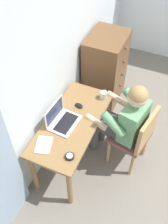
{
  "coord_description": "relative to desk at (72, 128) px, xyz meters",
  "views": [
    {
      "loc": [
        -2.05,
        1.01,
        2.88
      ],
      "look_at": [
        -0.34,
        1.76,
        0.81
      ],
      "focal_mm": 42.05,
      "sensor_mm": 36.0,
      "label": 1
    }
  ],
  "objects": [
    {
      "name": "person_seated",
      "position": [
        0.29,
        -0.49,
        0.09
      ],
      "size": [
        0.61,
        0.64,
        1.21
      ],
      "color": "#4C4C4C",
      "rests_on": "ground_plane"
    },
    {
      "name": "computer_mouse",
      "position": [
        0.24,
        0.02,
        0.13
      ],
      "size": [
        0.08,
        0.11,
        0.03
      ],
      "primitive_type": "ellipsoid",
      "rotation": [
        0.0,
        0.0,
        -0.26
      ],
      "color": "black",
      "rests_on": "desk"
    },
    {
      "name": "notebook_pad",
      "position": [
        -0.39,
        0.13,
        0.12
      ],
      "size": [
        0.24,
        0.2,
        0.01
      ],
      "primitive_type": "cube",
      "rotation": [
        0.0,
        0.0,
        0.29
      ],
      "color": "silver",
      "rests_on": "desk"
    },
    {
      "name": "desk",
      "position": [
        0.0,
        0.0,
        0.0
      ],
      "size": [
        1.19,
        0.55,
        0.71
      ],
      "color": "olive",
      "rests_on": "ground_plane"
    },
    {
      "name": "dresser",
      "position": [
        1.18,
        0.05,
        -0.06
      ],
      "size": [
        0.61,
        0.51,
        1.07
      ],
      "color": "brown",
      "rests_on": "ground_plane"
    },
    {
      "name": "chair",
      "position": [
        0.25,
        -0.67,
        -0.1
      ],
      "size": [
        0.49,
        0.48,
        0.89
      ],
      "color": "brown",
      "rests_on": "ground_plane"
    },
    {
      "name": "laptop",
      "position": [
        -0.05,
        0.1,
        0.17
      ],
      "size": [
        0.36,
        0.27,
        0.24
      ],
      "color": "silver",
      "rests_on": "desk"
    },
    {
      "name": "desk_clock",
      "position": [
        -0.41,
        -0.17,
        0.13
      ],
      "size": [
        0.09,
        0.09,
        0.03
      ],
      "color": "black",
      "rests_on": "desk"
    },
    {
      "name": "wall_back",
      "position": [
        0.44,
        0.34,
        0.65
      ],
      "size": [
        4.8,
        0.05,
        2.5
      ],
      "primitive_type": "cube",
      "color": "silver",
      "rests_on": "ground_plane"
    },
    {
      "name": "coffee_mug",
      "position": [
        0.48,
        -0.18,
        0.16
      ],
      "size": [
        0.12,
        0.08,
        0.09
      ],
      "color": "silver",
      "rests_on": "desk"
    }
  ]
}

